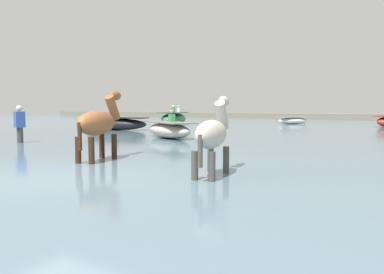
# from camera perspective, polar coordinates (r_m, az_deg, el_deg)

# --- Properties ---
(ground_plane) EXTENTS (120.00, 120.00, 0.00)m
(ground_plane) POSITION_cam_1_polar(r_m,az_deg,el_deg) (7.39, -19.92, -8.19)
(ground_plane) COLOR #666051
(water_surface) EXTENTS (90.00, 90.00, 0.36)m
(water_surface) POSITION_cam_1_polar(r_m,az_deg,el_deg) (15.56, 10.54, -0.82)
(water_surface) COLOR slate
(water_surface) RESTS_ON ground
(horse_lead_pinto) EXTENTS (0.68, 1.65, 1.79)m
(horse_lead_pinto) POSITION_cam_1_polar(r_m,az_deg,el_deg) (6.91, 2.99, 0.07)
(horse_lead_pinto) COLOR beige
(horse_lead_pinto) RESTS_ON ground
(horse_trailing_chestnut) EXTENTS (0.79, 1.82, 1.97)m
(horse_trailing_chestnut) POSITION_cam_1_polar(r_m,az_deg,el_deg) (9.14, -13.46, 1.70)
(horse_trailing_chestnut) COLOR brown
(horse_trailing_chestnut) RESTS_ON ground
(boat_near_starboard) EXTENTS (2.07, 2.58, 0.50)m
(boat_near_starboard) POSITION_cam_1_polar(r_m,az_deg,el_deg) (28.89, 14.47, 2.34)
(boat_near_starboard) COLOR silver
(boat_near_starboard) RESTS_ON water_surface
(boat_far_offshore) EXTENTS (3.72, 1.94, 1.14)m
(boat_far_offshore) POSITION_cam_1_polar(r_m,az_deg,el_deg) (21.03, -11.06, 1.91)
(boat_far_offshore) COLOR black
(boat_far_offshore) RESTS_ON water_surface
(boat_mid_channel) EXTENTS (3.01, 4.32, 1.33)m
(boat_mid_channel) POSITION_cam_1_polar(r_m,az_deg,el_deg) (26.15, -2.68, 2.68)
(boat_mid_channel) COLOR #337556
(boat_mid_channel) RESTS_ON water_surface
(boat_distant_west) EXTENTS (3.18, 2.46, 1.12)m
(boat_distant_west) POSITION_cam_1_polar(r_m,az_deg,el_deg) (15.38, -3.42, 1.05)
(boat_distant_west) COLOR #B2AD9E
(boat_distant_west) RESTS_ON water_surface
(person_wading_mid) EXTENTS (0.25, 0.35, 1.63)m
(person_wading_mid) POSITION_cam_1_polar(r_m,az_deg,el_deg) (14.50, -23.76, 1.23)
(person_wading_mid) COLOR #383842
(person_wading_mid) RESTS_ON ground
(far_shoreline) EXTENTS (80.00, 2.40, 0.95)m
(far_shoreline) POSITION_cam_1_polar(r_m,az_deg,el_deg) (38.82, 23.80, 2.41)
(far_shoreline) COLOR #706B5B
(far_shoreline) RESTS_ON ground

